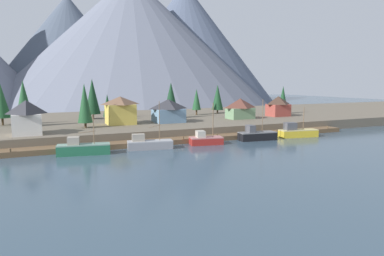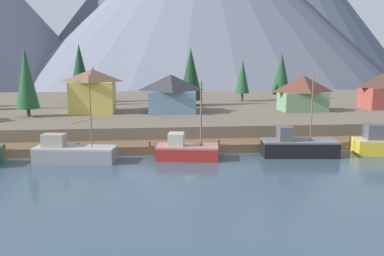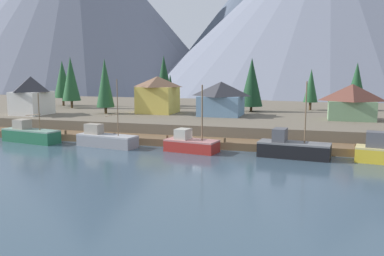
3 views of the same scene
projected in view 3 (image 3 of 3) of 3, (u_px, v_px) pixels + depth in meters
ground_plane at (226, 131)px, 73.16m from camera, size 400.00×400.00×1.00m
dock at (199, 142)px, 55.93m from camera, size 80.00×4.00×1.60m
shoreline_bank at (238, 115)px, 84.30m from camera, size 400.00×56.00×2.50m
mountain_west_peak at (77, 5)px, 200.82m from camera, size 147.54×147.54×85.64m
mountain_central_peak at (257, 28)px, 199.48m from camera, size 99.88×99.88×62.96m
mountain_east_peak at (327, 9)px, 167.92m from camera, size 154.88×154.88×71.87m
fishing_boat_green at (30, 135)px, 58.82m from camera, size 9.41×4.09×7.21m
fishing_boat_grey at (106, 139)px, 55.42m from camera, size 8.90×4.00×9.22m
fishing_boat_red at (191, 144)px, 51.94m from camera, size 7.11×3.98×8.58m
fishing_boat_black at (292, 148)px, 48.40m from camera, size 8.63×3.79×9.09m
house_yellow at (158, 94)px, 75.15m from camera, size 6.91×6.75×6.82m
house_green at (352, 102)px, 64.38m from camera, size 7.44×5.11×5.75m
house_white at (31, 95)px, 72.29m from camera, size 5.55×6.62×6.84m
house_blue at (221, 98)px, 70.90m from camera, size 7.57×7.14×5.95m
conifer_near_left at (311, 86)px, 80.66m from camera, size 2.80×2.80×8.21m
conifer_near_right at (62, 79)px, 90.85m from camera, size 3.98×3.98×10.11m
conifer_mid_left at (164, 78)px, 90.36m from camera, size 4.17×4.17×11.27m
conifer_mid_right at (357, 84)px, 80.16m from camera, size 3.86×3.86×9.49m
conifer_back_left at (252, 82)px, 77.67m from camera, size 4.33×4.33×10.29m
conifer_back_right at (170, 89)px, 85.31m from camera, size 2.41×2.41×7.11m
conifer_centre at (71, 79)px, 85.31m from camera, size 3.82×3.82×10.80m
conifer_far_right at (105, 83)px, 73.83m from camera, size 3.27×3.27×10.07m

